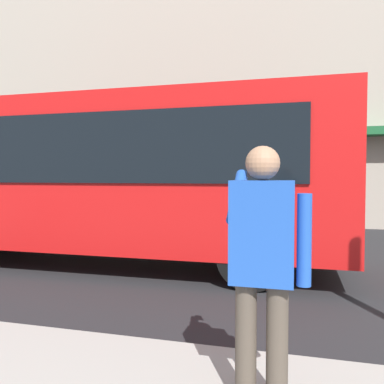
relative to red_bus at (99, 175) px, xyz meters
The scene contains 4 objects.
ground_plane 2.81m from the red_bus, behind, with size 60.00×60.00×0.00m, color #232326.
building_facade_far 8.43m from the red_bus, 108.25° to the right, with size 28.00×1.55×12.00m.
red_bus is the anchor object (origin of this frame).
pedestrian_photographer 5.49m from the red_bus, 129.07° to the left, with size 0.53×0.52×1.70m.
Camera 1 is at (-1.40, 6.87, 1.66)m, focal length 36.84 mm.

